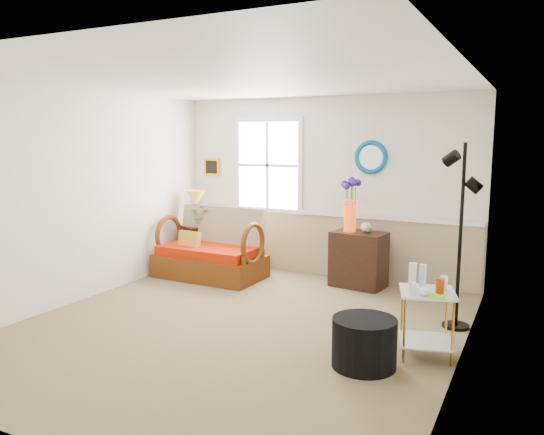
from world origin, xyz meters
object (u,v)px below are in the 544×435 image
at_px(loveseat, 210,244).
at_px(lamp_stand, 196,246).
at_px(floor_lamp, 460,237).
at_px(cabinet, 359,259).
at_px(ottoman, 364,343).
at_px(side_table, 426,323).

xyz_separation_m(loveseat, lamp_stand, (-0.53, 0.41, -0.17)).
bearing_deg(floor_lamp, cabinet, 162.54).
height_order(lamp_stand, ottoman, lamp_stand).
bearing_deg(loveseat, cabinet, 14.71).
bearing_deg(cabinet, ottoman, -64.27).
xyz_separation_m(loveseat, side_table, (3.35, -1.45, -0.19)).
distance_m(lamp_stand, side_table, 4.31).
bearing_deg(floor_lamp, loveseat, -169.92).
distance_m(loveseat, side_table, 3.65).
relative_size(side_table, floor_lamp, 0.32).
xyz_separation_m(floor_lamp, ottoman, (-0.59, -1.40, -0.77)).
bearing_deg(floor_lamp, side_table, -80.50).
distance_m(lamp_stand, ottoman, 4.17).
bearing_deg(ottoman, floor_lamp, 67.15).
bearing_deg(loveseat, side_table, -22.39).
relative_size(loveseat, ottoman, 2.65).
distance_m(loveseat, lamp_stand, 0.69).
bearing_deg(side_table, lamp_stand, 154.38).
distance_m(loveseat, floor_lamp, 3.58).
height_order(loveseat, ottoman, loveseat).
bearing_deg(lamp_stand, side_table, -25.62).
height_order(lamp_stand, cabinet, cabinet).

